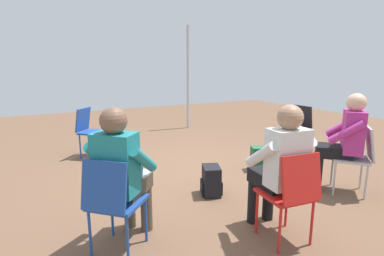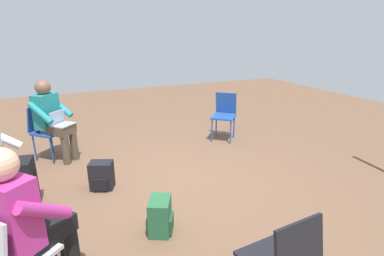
% 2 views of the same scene
% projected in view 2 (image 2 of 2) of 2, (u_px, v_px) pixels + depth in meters
% --- Properties ---
extents(ground_plane, '(14.00, 14.00, 0.00)m').
position_uv_depth(ground_plane, '(176.00, 185.00, 3.90)').
color(ground_plane, brown).
extents(chair_northwest, '(0.59, 0.58, 0.85)m').
position_uv_depth(chair_northwest, '(224.00, 113.00, 5.46)').
color(chair_northwest, '#1E4799').
rests_on(chair_northwest, ground).
extents(chair_southeast, '(0.58, 0.59, 0.85)m').
position_uv_depth(chair_southeast, '(8.00, 256.00, 1.99)').
color(chair_southeast, '#B7B7BC').
rests_on(chair_southeast, ground).
extents(chair_southwest, '(0.58, 0.58, 0.85)m').
position_uv_depth(chair_southwest, '(45.00, 128.00, 4.60)').
color(chair_southwest, '#1E4799').
rests_on(chair_southwest, ground).
extents(person_with_laptop, '(0.64, 0.64, 1.24)m').
position_uv_depth(person_with_laptop, '(52.00, 117.00, 4.49)').
color(person_with_laptop, '#4C4233').
rests_on(person_with_laptop, ground).
extents(person_in_magenta, '(0.63, 0.63, 1.24)m').
position_uv_depth(person_in_magenta, '(26.00, 217.00, 2.07)').
color(person_in_magenta, black).
rests_on(person_in_magenta, ground).
extents(backpack_near_laptop_user, '(0.34, 0.31, 0.36)m').
position_uv_depth(backpack_near_laptop_user, '(160.00, 218.00, 2.96)').
color(backpack_near_laptop_user, '#235B38').
rests_on(backpack_near_laptop_user, ground).
extents(backpack_by_empty_chair, '(0.31, 0.34, 0.36)m').
position_uv_depth(backpack_by_empty_chair, '(102.00, 177.00, 3.79)').
color(backpack_by_empty_chair, black).
rests_on(backpack_by_empty_chair, ground).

